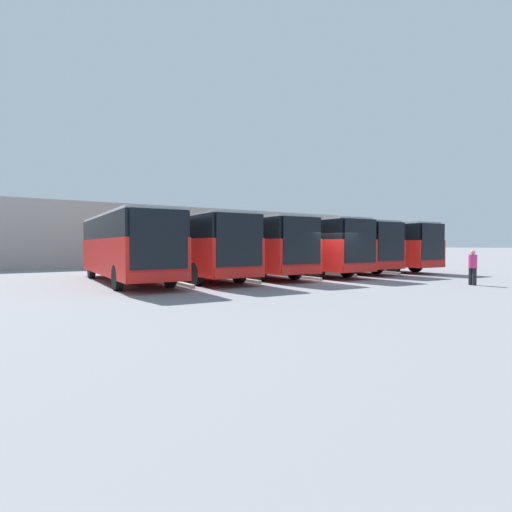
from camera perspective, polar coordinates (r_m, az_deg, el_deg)
The scene contains 14 objects.
ground_plane at distance 20.78m, azimuth 10.85°, elevation -3.63°, with size 600.00×600.00×0.00m, color gray.
bus_0 at distance 31.02m, azimuth 15.46°, elevation 1.50°, with size 3.10×11.47×3.35m.
curb_divider_0 at distance 28.63m, azimuth 15.63°, elevation -2.09°, with size 0.24×5.43×0.15m, color #B2B2AD.
bus_1 at distance 28.70m, azimuth 10.20°, elevation 1.53°, with size 3.10×11.47×3.35m.
curb_divider_1 at distance 26.31m, azimuth 9.89°, elevation -2.37°, with size 0.24×5.43×0.15m, color #B2B2AD.
bus_2 at distance 25.71m, azimuth 5.73°, elevation 1.55°, with size 3.10×11.47×3.35m.
curb_divider_2 at distance 23.35m, azimuth 4.93°, elevation -2.85°, with size 0.24×5.43×0.15m, color #B2B2AD.
bus_3 at distance 23.98m, azimuth -1.57°, elevation 1.56°, with size 3.10×11.47×3.35m.
curb_divider_3 at distance 21.70m, azimuth -3.22°, elevation -3.18°, with size 0.24×5.43×0.15m, color #B2B2AD.
bus_4 at distance 22.18m, azimuth -9.24°, elevation 1.54°, with size 3.10×11.47×3.35m.
curb_divider_4 at distance 20.02m, azimuth -11.90°, elevation -3.61°, with size 0.24×5.43×0.15m, color #B2B2AD.
bus_5 at distance 20.90m, azimuth -18.12°, elevation 1.48°, with size 3.10×11.47×3.35m.
pedestrian at distance 21.15m, azimuth 28.55°, elevation -1.29°, with size 0.43×0.43×1.65m.
station_building at distance 42.74m, azimuth -13.71°, elevation 2.78°, with size 42.62×12.08×5.55m.
Camera 1 is at (14.47, 14.79, 1.87)m, focal length 28.00 mm.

